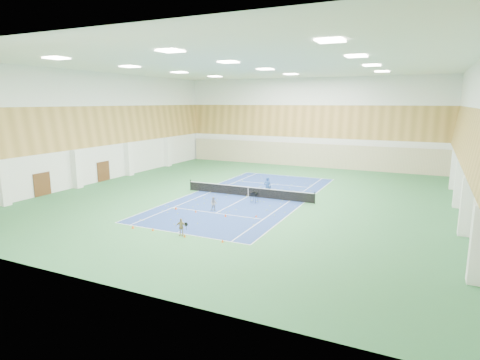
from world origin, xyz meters
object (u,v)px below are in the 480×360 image
object	(u,v)px
child_apron	(181,227)
tennis_net	(248,191)
ball_cart	(254,197)
coach	(268,187)
child_court	(214,204)

from	to	relation	value
child_apron	tennis_net	bearing A→B (deg)	75.98
child_apron	ball_cart	distance (m)	10.37
coach	child_apron	bearing A→B (deg)	73.08
tennis_net	child_court	world-z (taller)	child_court
tennis_net	child_court	xyz separation A→B (m)	(-0.53, -5.75, 0.03)
child_court	ball_cart	world-z (taller)	child_court
child_court	ball_cart	xyz separation A→B (m)	(1.96, 3.90, -0.11)
child_court	child_apron	xyz separation A→B (m)	(1.05, -6.42, 0.02)
coach	ball_cart	bearing A→B (deg)	71.73
ball_cart	tennis_net	bearing A→B (deg)	131.41
child_court	tennis_net	bearing A→B (deg)	63.41
child_apron	ball_cart	bearing A→B (deg)	68.50
child_apron	ball_cart	size ratio (longest dim) A/B	1.27
coach	child_court	distance (m)	6.75
child_apron	coach	bearing A→B (deg)	68.17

